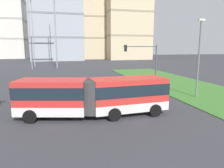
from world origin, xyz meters
TOP-DOWN VIEW (x-y plane):
  - articulated_bus at (-1.34, 13.31)m, footprint 12.04×3.97m
  - car_navy_sedan at (-6.04, 18.79)m, footprint 4.48×2.18m
  - traffic_light_far_right at (6.60, 22.00)m, footprint 4.48×0.28m
  - streetlight_median at (10.43, 16.62)m, footprint 0.70×0.28m
  - apartment_tower_west at (-30.00, 109.88)m, footprint 21.37×19.48m
  - apartment_tower_centre at (16.07, 96.07)m, footprint 21.14×17.19m
  - apartment_tower_eastcentre at (25.42, 87.88)m, footprint 18.58×16.63m
  - transmission_pylon at (-7.63, 55.38)m, footprint 9.00×6.24m

SIDE VIEW (x-z plane):
  - car_navy_sedan at x=-6.04m, z-range -0.04..1.54m
  - articulated_bus at x=-1.34m, z-range 0.15..3.15m
  - traffic_light_far_right at x=6.60m, z-range 1.13..6.83m
  - streetlight_median at x=10.43m, z-range 0.44..8.73m
  - transmission_pylon at x=-7.63m, z-range 1.42..31.18m
  - apartment_tower_centre at x=16.07m, z-range 0.02..44.74m
  - apartment_tower_eastcentre at x=25.42m, z-range 0.02..48.58m
  - apartment_tower_west at x=-30.00m, z-range 0.02..52.62m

